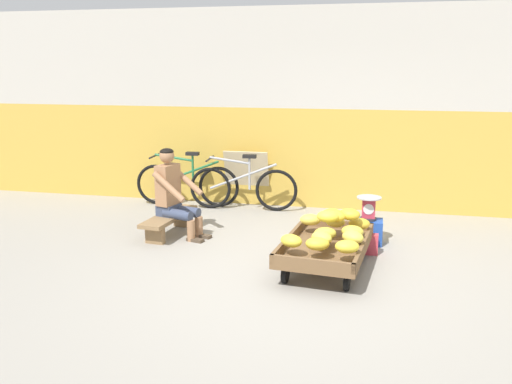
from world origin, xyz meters
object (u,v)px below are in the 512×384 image
vendor_seated (174,193)px  sign_board (247,178)px  plastic_crate (368,231)px  low_bench (169,220)px  banana_cart (326,248)px  bicycle_far_left (243,187)px  weighing_scale (369,208)px  bicycle_near_left (187,184)px  shopping_bag (370,244)px

vendor_seated → sign_board: 1.87m
sign_board → plastic_crate: bearing=-39.3°
low_bench → sign_board: (0.63, 1.76, 0.23)m
banana_cart → plastic_crate: banana_cart is taller
bicycle_far_left → weighing_scale: bearing=-33.0°
low_bench → bicycle_far_left: bearing=65.8°
low_bench → bicycle_near_left: bearing=100.6°
plastic_crate → bicycle_far_left: bearing=147.0°
plastic_crate → weighing_scale: (-0.00, -0.00, 0.30)m
vendor_seated → weighing_scale: 2.46m
plastic_crate → shopping_bag: 0.40m
low_bench → plastic_crate: bearing=4.4°
low_bench → plastic_crate: plastic_crate is taller
plastic_crate → sign_board: size_ratio=0.41×
plastic_crate → weighing_scale: size_ratio=1.20×
banana_cart → shopping_bag: bearing=52.0°
vendor_seated → sign_board: (0.54, 1.78, -0.14)m
weighing_scale → shopping_bag: 0.52m
weighing_scale → bicycle_far_left: 2.26m
shopping_bag → low_bench: bearing=175.5°
low_bench → plastic_crate: (2.54, 0.20, -0.05)m
bicycle_near_left → bicycle_far_left: (0.92, -0.06, 0.00)m
bicycle_far_left → low_bench: bearing=-114.2°
banana_cart → plastic_crate: bearing=66.8°
low_bench → plastic_crate: 2.54m
plastic_crate → bicycle_near_left: bearing=155.4°
vendor_seated → plastic_crate: 2.50m
plastic_crate → bicycle_near_left: bicycle_near_left is taller
low_bench → shopping_bag: 2.58m
vendor_seated → bicycle_far_left: size_ratio=0.69×
low_bench → weighing_scale: weighing_scale is taller
low_bench → bicycle_far_left: (0.64, 1.43, 0.15)m
low_bench → weighing_scale: bearing=4.4°
weighing_scale → plastic_crate: bearing=90.0°
vendor_seated → bicycle_far_left: 1.57m
plastic_crate → weighing_scale: weighing_scale is taller
banana_cart → sign_board: sign_board is taller
bicycle_near_left → sign_board: (0.91, 0.27, 0.08)m
sign_board → shopping_bag: (1.95, -1.96, -0.31)m
weighing_scale → sign_board: 2.47m
banana_cart → bicycle_near_left: 3.30m
banana_cart → shopping_bag: size_ratio=6.34×
weighing_scale → bicycle_far_left: bicycle_far_left is taller
vendor_seated → shopping_bag: (2.49, -0.18, -0.45)m
low_bench → vendor_seated: size_ratio=0.99×
low_bench → bicycle_near_left: bicycle_near_left is taller
bicycle_near_left → sign_board: sign_board is taller
low_bench → shopping_bag: size_ratio=4.69×
bicycle_near_left → shopping_bag: bicycle_near_left is taller
plastic_crate → bicycle_near_left: size_ratio=0.22×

